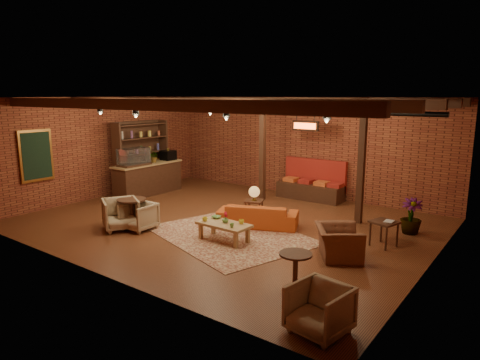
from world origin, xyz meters
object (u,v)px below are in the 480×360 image
Objects in this scene: coffee_table at (224,225)px; side_table_book at (384,223)px; armchair_right at (339,237)px; round_table_left at (132,208)px; sofa at (258,215)px; round_table_right at (295,265)px; plant_tall at (414,181)px; side_table_lamp at (254,194)px; armchair_a at (121,212)px; armchair_b at (139,215)px; armchair_far at (319,307)px.

coffee_table is 1.95× the size of side_table_book.
armchair_right reaches higher than coffee_table.
round_table_left is at bearing 69.05° from armchair_right.
sofa is at bearing 89.58° from coffee_table.
round_table_right is 4.43m from plant_tall.
side_table_book is 0.25× the size of plant_tall.
round_table_left is 6.83m from plant_tall.
armchair_right is at bearing -113.33° from side_table_book.
side_table_lamp is at bearing -160.05° from plant_tall.
side_table_book is 3.08m from round_table_right.
armchair_a is (-2.58, -0.82, 0.05)m from coffee_table.
armchair_b reaches higher than round_table_left.
coffee_table is at bearing 66.63° from sofa.
side_table_lamp reaches higher than armchair_far.
plant_tall reaches higher than armchair_a.
armchair_far reaches higher than coffee_table.
round_table_left reaches higher than coffee_table.
side_table_book is at bearing 30.87° from coffee_table.
round_table_right is (4.73, -0.63, 0.07)m from armchair_b.
side_table_lamp reaches higher than armchair_a.
armchair_a is 1.14× the size of armchair_b.
armchair_b is (-2.21, -1.95, 0.08)m from sofa.
armchair_a is (-0.12, -0.24, -0.08)m from round_table_left.
coffee_table is at bearing 154.15° from round_table_right.
armchair_b is 0.75× the size of armchair_right.
side_table_lamp is 2.99m from armchair_b.
armchair_far is at bearing -84.01° from side_table_book.
armchair_far is (5.66, -1.62, 0.02)m from armchair_b.
armchair_far is at bearing -17.87° from armchair_b.
armchair_a is 1.33× the size of side_table_book.
coffee_table is 1.68× the size of round_table_left.
armchair_a is at bearing -146.43° from plant_tall.
side_table_lamp is at bearing 101.80° from coffee_table.
coffee_table is 3.54m from side_table_book.
plant_tall is at bearing -51.42° from armchair_right.
side_table_book is 0.82× the size of armchair_far.
side_table_lamp is at bearing -68.45° from sofa.
sofa is 2.95m from armchair_b.
armchair_right is (2.50, -0.77, 0.14)m from sofa.
side_table_book is at bearing 80.49° from round_table_right.
round_table_right is at bearing -7.36° from round_table_left.
coffee_table is 2.28m from armchair_b.
round_table_right is (4.99, -0.64, -0.06)m from round_table_left.
armchair_far is at bearing -32.65° from coffee_table.
round_table_right is at bearing -25.85° from coffee_table.
round_table_left is at bearing 173.86° from armchair_far.
armchair_b is (-2.20, -0.59, -0.00)m from coffee_table.
armchair_a is at bearing -150.71° from armchair_b.
round_table_right is (5.11, -0.40, 0.02)m from armchair_a.
armchair_right is 1.56× the size of side_table_book.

